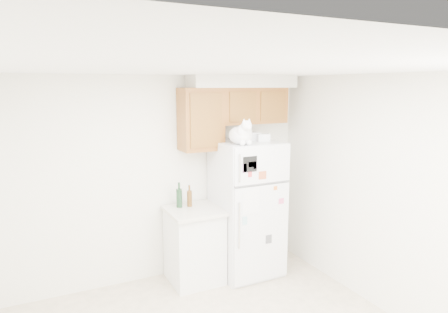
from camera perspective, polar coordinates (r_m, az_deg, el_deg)
room_shell at (r=3.29m, az=1.31°, el=-2.22°), size 3.84×4.04×2.52m
refrigerator at (r=5.08m, az=3.30°, el=-7.38°), size 0.76×0.78×1.70m
base_counter at (r=5.00m, az=-4.26°, el=-12.44°), size 0.64×0.64×0.92m
cat at (r=4.64m, az=2.55°, el=3.19°), size 0.31×0.45×0.32m
storage_box_back at (r=5.01m, az=4.08°, el=2.90°), size 0.20×0.16×0.10m
storage_box_front at (r=4.94m, az=5.62°, el=2.72°), size 0.17×0.14×0.09m
bottle_green at (r=4.87m, az=-6.43°, el=-5.47°), size 0.07×0.07×0.31m
bottle_amber at (r=4.89m, az=-4.96°, el=-5.61°), size 0.06×0.06×0.27m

